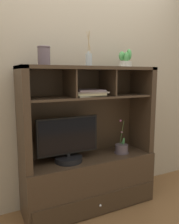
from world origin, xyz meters
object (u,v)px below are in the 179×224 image
Objects in this scene: tv_monitor at (68,143)px; diffuser_bottle at (89,60)px; media_console at (89,164)px; potted_succulent at (126,61)px; magazine_stack_left at (89,93)px; ceramic_vase at (44,56)px; potted_orchid at (122,149)px.

diffuser_bottle is (0.24, 0.04, 0.78)m from tv_monitor.
media_console is 1.04m from diffuser_bottle.
tv_monitor is 0.82m from diffuser_bottle.
diffuser_bottle is 0.44m from potted_succulent.
ceramic_vase is at bearing 173.76° from magazine_stack_left.
tv_monitor is (-0.24, -0.03, 0.26)m from media_console.
diffuser_bottle is at bearing 8.45° from tv_monitor.
potted_orchid is 1.23m from ceramic_vase.
potted_succulent is (0.44, 0.02, 1.05)m from media_console.
media_console is at bearing -90.00° from diffuser_bottle.
magazine_stack_left is 0.32m from diffuser_bottle.
potted_orchid is at bearing -7.99° from media_console.
ceramic_vase is (-0.79, 0.05, 0.94)m from potted_orchid.
magazine_stack_left is at bearing -120.21° from media_console.
potted_succulent is (0.46, 0.07, 0.32)m from magazine_stack_left.
diffuser_bottle is 1.96× the size of ceramic_vase.
tv_monitor is 0.83m from ceramic_vase.
potted_succulent is at bearing 2.98° from media_console.
media_console reaches higher than potted_orchid.
ceramic_vase reaches higher than magazine_stack_left.
tv_monitor is at bearing 176.24° from magazine_stack_left.
ceramic_vase is at bearing 171.15° from tv_monitor.
potted_orchid is (0.36, -0.05, 0.13)m from media_console.
magazine_stack_left is at bearing -3.76° from tv_monitor.
potted_succulent is 0.87m from ceramic_vase.
potted_orchid is 0.99m from diffuser_bottle.
potted_orchid is 1.11× the size of diffuser_bottle.
potted_succulent is at bearing 2.12° from diffuser_bottle.
tv_monitor is 3.60× the size of ceramic_vase.
media_console reaches higher than magazine_stack_left.
media_console is at bearing 59.79° from magazine_stack_left.
media_console is 7.59× the size of potted_succulent.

